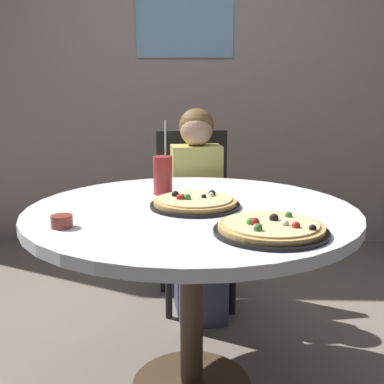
{
  "coord_description": "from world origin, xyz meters",
  "views": [
    {
      "loc": [
        0.06,
        -1.75,
        1.2
      ],
      "look_at": [
        0.0,
        0.05,
        0.8
      ],
      "focal_mm": 45.45,
      "sensor_mm": 36.0,
      "label": 1
    }
  ],
  "objects_px": {
    "chair_wooden": "(194,207)",
    "sauce_bowl": "(62,221)",
    "diner_child": "(198,224)",
    "pizza_veggie": "(195,203)",
    "soda_cup": "(163,175)",
    "dining_table": "(192,232)",
    "pizza_cheese": "(271,228)"
  },
  "relations": [
    {
      "from": "sauce_bowl",
      "to": "soda_cup",
      "type": "bearing_deg",
      "value": 60.58
    },
    {
      "from": "chair_wooden",
      "to": "pizza_cheese",
      "type": "distance_m",
      "value": 1.25
    },
    {
      "from": "dining_table",
      "to": "pizza_veggie",
      "type": "bearing_deg",
      "value": 56.13
    },
    {
      "from": "soda_cup",
      "to": "chair_wooden",
      "type": "bearing_deg",
      "value": 80.18
    },
    {
      "from": "pizza_veggie",
      "to": "sauce_bowl",
      "type": "relative_size",
      "value": 4.86
    },
    {
      "from": "pizza_cheese",
      "to": "chair_wooden",
      "type": "bearing_deg",
      "value": 102.77
    },
    {
      "from": "chair_wooden",
      "to": "diner_child",
      "type": "xyz_separation_m",
      "value": [
        0.03,
        -0.18,
        -0.05
      ]
    },
    {
      "from": "diner_child",
      "to": "dining_table",
      "type": "bearing_deg",
      "value": -91.03
    },
    {
      "from": "pizza_veggie",
      "to": "pizza_cheese",
      "type": "height_order",
      "value": "same"
    },
    {
      "from": "chair_wooden",
      "to": "sauce_bowl",
      "type": "height_order",
      "value": "chair_wooden"
    },
    {
      "from": "pizza_veggie",
      "to": "soda_cup",
      "type": "distance_m",
      "value": 0.26
    },
    {
      "from": "diner_child",
      "to": "soda_cup",
      "type": "bearing_deg",
      "value": -106.63
    },
    {
      "from": "pizza_veggie",
      "to": "sauce_bowl",
      "type": "height_order",
      "value": "pizza_veggie"
    },
    {
      "from": "chair_wooden",
      "to": "dining_table",
      "type": "bearing_deg",
      "value": -89.01
    },
    {
      "from": "chair_wooden",
      "to": "sauce_bowl",
      "type": "distance_m",
      "value": 1.24
    },
    {
      "from": "pizza_veggie",
      "to": "pizza_cheese",
      "type": "bearing_deg",
      "value": -53.45
    },
    {
      "from": "pizza_cheese",
      "to": "soda_cup",
      "type": "relative_size",
      "value": 1.16
    },
    {
      "from": "pizza_veggie",
      "to": "chair_wooden",
      "type": "bearing_deg",
      "value": 91.79
    },
    {
      "from": "chair_wooden",
      "to": "diner_child",
      "type": "relative_size",
      "value": 0.88
    },
    {
      "from": "soda_cup",
      "to": "sauce_bowl",
      "type": "height_order",
      "value": "soda_cup"
    },
    {
      "from": "diner_child",
      "to": "pizza_cheese",
      "type": "distance_m",
      "value": 1.08
    },
    {
      "from": "pizza_veggie",
      "to": "pizza_cheese",
      "type": "xyz_separation_m",
      "value": [
        0.24,
        -0.33,
        0.0
      ]
    },
    {
      "from": "diner_child",
      "to": "pizza_veggie",
      "type": "relative_size",
      "value": 3.18
    },
    {
      "from": "pizza_veggie",
      "to": "diner_child",
      "type": "bearing_deg",
      "value": 89.94
    },
    {
      "from": "diner_child",
      "to": "sauce_bowl",
      "type": "height_order",
      "value": "diner_child"
    },
    {
      "from": "dining_table",
      "to": "sauce_bowl",
      "type": "height_order",
      "value": "sauce_bowl"
    },
    {
      "from": "diner_child",
      "to": "pizza_veggie",
      "type": "distance_m",
      "value": 0.74
    },
    {
      "from": "dining_table",
      "to": "pizza_cheese",
      "type": "height_order",
      "value": "pizza_cheese"
    },
    {
      "from": "dining_table",
      "to": "sauce_bowl",
      "type": "xyz_separation_m",
      "value": [
        -0.41,
        -0.27,
        0.12
      ]
    },
    {
      "from": "chair_wooden",
      "to": "diner_child",
      "type": "distance_m",
      "value": 0.19
    },
    {
      "from": "pizza_veggie",
      "to": "pizza_cheese",
      "type": "distance_m",
      "value": 0.41
    },
    {
      "from": "dining_table",
      "to": "chair_wooden",
      "type": "height_order",
      "value": "chair_wooden"
    }
  ]
}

